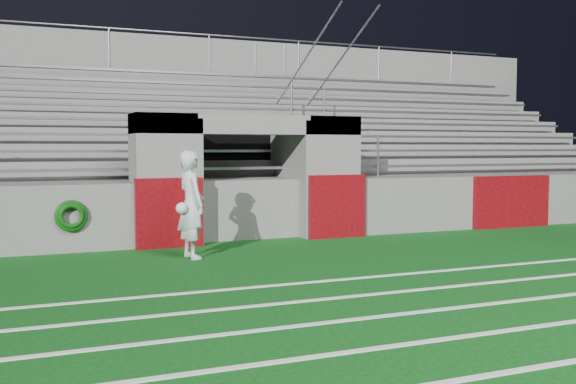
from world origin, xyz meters
name	(u,v)px	position (x,y,z in m)	size (l,w,h in m)	color
ground	(319,268)	(0.00, 0.00, 0.00)	(90.00, 90.00, 0.00)	#0B4511
field_markings	(556,364)	(0.00, -5.00, 0.01)	(28.00, 8.09, 0.01)	white
stadium_structure	(196,163)	(0.00, 7.97, 1.49)	(26.00, 8.48, 5.42)	#615F5C
goalkeeper_with_ball	(191,205)	(-1.68, 1.65, 0.94)	(0.59, 0.75, 1.88)	silver
hose_coil	(71,216)	(-3.59, 2.93, 0.69)	(0.59, 0.15, 0.59)	#0D420E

